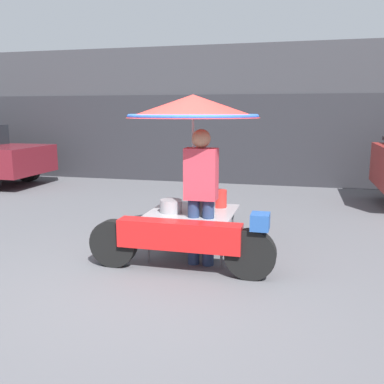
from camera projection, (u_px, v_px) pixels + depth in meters
ground_plane at (154, 282)px, 4.69m from camera, size 36.00×36.00×0.00m
shopfront_building at (245, 116)px, 11.61m from camera, size 28.00×2.06×3.46m
vendor_motorcycle_cart at (192, 139)px, 5.21m from camera, size 2.21×1.65×2.04m
vendor_person at (201, 190)px, 5.05m from camera, size 0.38×0.22×1.64m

